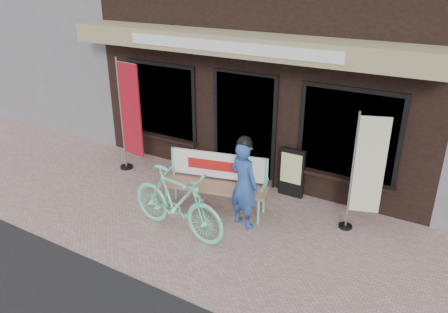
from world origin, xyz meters
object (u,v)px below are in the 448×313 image
Objects in this scene: bicycle at (177,202)px; nobori_cream at (366,172)px; person at (244,183)px; bench at (216,178)px; menu_stand at (292,172)px; nobori_red at (129,116)px.

nobori_cream is at bearing -51.98° from bicycle.
person is at bearing -172.44° from nobori_cream.
bench is 0.74m from person.
bicycle is at bearing -166.50° from nobori_cream.
nobori_cream reaches higher than bicycle.
menu_stand is (0.28, 1.35, -0.29)m from person.
nobori_cream is (2.36, 0.60, 0.44)m from bench.
nobori_cream is 2.13× the size of menu_stand.
nobori_red reaches higher than nobori_cream.
nobori_cream reaches higher than menu_stand.
person is (0.67, -0.24, 0.18)m from bench.
bicycle is at bearing -122.80° from person.
bench reaches higher than menu_stand.
nobori_red is 2.52× the size of menu_stand.
nobori_cream is at bearing 0.59° from bench.
nobori_red is at bearing 62.69° from bicycle.
nobori_red reaches higher than menu_stand.
nobori_red reaches higher than bicycle.
person is 1.91m from nobori_cream.
nobori_cream is at bearing 7.09° from nobori_red.
person is at bearing -41.63° from bicycle.
bicycle is at bearing -27.90° from nobori_red.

